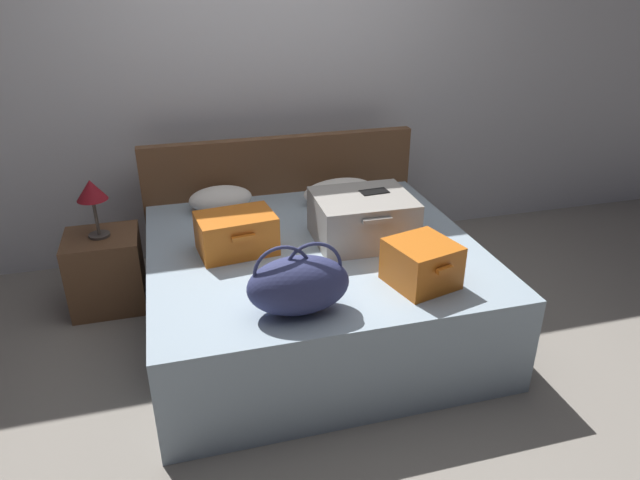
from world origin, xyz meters
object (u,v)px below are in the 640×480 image
object	(u,v)px
nightstand	(106,271)
table_lamp	(92,193)
hard_case_small	(422,264)
duffel_bag	(298,284)
pillow_near_headboard	(339,191)
pillow_center_head	(221,199)
hard_case_medium	(236,233)
bed	(314,288)
hard_case_large	(362,217)

from	to	relation	value
nightstand	table_lamp	bearing A→B (deg)	0.00
hard_case_small	duffel_bag	distance (m)	0.65
pillow_near_headboard	nightstand	xyz separation A→B (m)	(-1.51, 0.00, -0.38)
hard_case_small	pillow_center_head	size ratio (longest dim) A/B	0.90
pillow_near_headboard	pillow_center_head	world-z (taller)	pillow_near_headboard
pillow_near_headboard	hard_case_medium	bearing A→B (deg)	-144.33
pillow_near_headboard	table_lamp	xyz separation A→B (m)	(-1.51, 0.00, 0.14)
bed	pillow_center_head	size ratio (longest dim) A/B	4.54
hard_case_small	pillow_near_headboard	world-z (taller)	hard_case_small
hard_case_small	bed	bearing A→B (deg)	112.85
pillow_center_head	hard_case_large	bearing A→B (deg)	-41.79
duffel_bag	pillow_center_head	xyz separation A→B (m)	(-0.21, 1.29, -0.06)
bed	hard_case_large	size ratio (longest dim) A/B	3.34
hard_case_medium	pillow_near_headboard	world-z (taller)	hard_case_medium
hard_case_small	pillow_center_head	xyz separation A→B (m)	(-0.85, 1.20, -0.03)
pillow_center_head	table_lamp	world-z (taller)	table_lamp
pillow_near_headboard	pillow_center_head	size ratio (longest dim) A/B	1.22
hard_case_large	pillow_near_headboard	xyz separation A→B (m)	(0.04, 0.58, -0.06)
pillow_near_headboard	table_lamp	world-z (taller)	table_lamp
bed	pillow_center_head	distance (m)	0.87
hard_case_medium	pillow_center_head	world-z (taller)	hard_case_medium
pillow_near_headboard	hard_case_small	bearing A→B (deg)	-85.89
duffel_bag	pillow_center_head	bearing A→B (deg)	99.06
pillow_center_head	nightstand	world-z (taller)	pillow_center_head
hard_case_large	hard_case_medium	distance (m)	0.71
pillow_near_headboard	hard_case_large	bearing A→B (deg)	-93.58
hard_case_medium	duffel_bag	size ratio (longest dim) A/B	0.93
table_lamp	nightstand	bearing A→B (deg)	0.00
pillow_center_head	table_lamp	xyz separation A→B (m)	(-0.75, -0.07, 0.14)
hard_case_medium	pillow_center_head	size ratio (longest dim) A/B	1.10
bed	hard_case_medium	xyz separation A→B (m)	(-0.42, 0.06, 0.38)
hard_case_large	pillow_center_head	bearing A→B (deg)	139.13
hard_case_small	nightstand	size ratio (longest dim) A/B	0.75
duffel_bag	pillow_near_headboard	distance (m)	1.34
table_lamp	bed	bearing A→B (deg)	-26.68
hard_case_large	hard_case_small	world-z (taller)	hard_case_large
bed	hard_case_medium	size ratio (longest dim) A/B	4.13
hard_case_medium	hard_case_small	distance (m)	1.02
hard_case_large	hard_case_medium	bearing A→B (deg)	177.50
hard_case_large	hard_case_medium	size ratio (longest dim) A/B	1.24
duffel_bag	pillow_near_headboard	bearing A→B (deg)	65.27
table_lamp	pillow_near_headboard	bearing A→B (deg)	-0.19
hard_case_large	pillow_near_headboard	distance (m)	0.58
hard_case_large	table_lamp	size ratio (longest dim) A/B	1.51
pillow_center_head	table_lamp	size ratio (longest dim) A/B	1.11
hard_case_medium	duffel_bag	bearing A→B (deg)	-81.40
hard_case_large	table_lamp	distance (m)	1.59
bed	pillow_center_head	bearing A→B (deg)	123.50
bed	pillow_near_headboard	bearing A→B (deg)	61.36
duffel_bag	pillow_near_headboard	size ratio (longest dim) A/B	0.97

